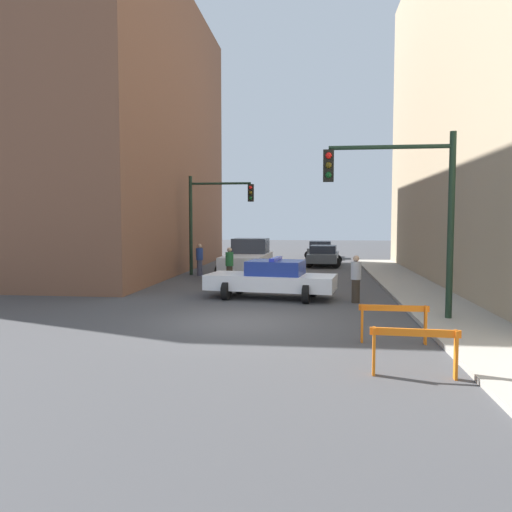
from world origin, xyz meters
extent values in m
plane|color=#424244|center=(0.00, 0.00, 0.00)|extent=(120.00, 120.00, 0.00)
cube|color=#9E998E|center=(6.20, 0.00, 0.06)|extent=(2.40, 44.00, 0.12)
cube|color=brown|center=(-12.00, 14.00, 7.85)|extent=(14.00, 20.00, 15.71)
cylinder|color=black|center=(5.90, 0.72, 2.72)|extent=(0.18, 0.18, 5.20)
cylinder|color=black|center=(4.20, 0.72, 4.92)|extent=(3.40, 0.12, 0.12)
cube|color=black|center=(2.50, 0.72, 4.42)|extent=(0.30, 0.22, 0.90)
sphere|color=red|center=(2.50, 0.57, 4.69)|extent=(0.18, 0.18, 0.18)
sphere|color=#4C3D0C|center=(2.50, 0.57, 4.42)|extent=(0.18, 0.18, 0.18)
sphere|color=#0C4219|center=(2.50, 0.57, 4.15)|extent=(0.18, 0.18, 0.18)
cylinder|color=black|center=(-4.40, 12.02, 2.60)|extent=(0.18, 0.18, 5.20)
cylinder|color=black|center=(-2.80, 12.02, 4.80)|extent=(3.20, 0.12, 0.12)
cube|color=black|center=(-1.20, 12.02, 4.30)|extent=(0.30, 0.22, 0.90)
sphere|color=red|center=(-1.20, 11.87, 4.57)|extent=(0.18, 0.18, 0.18)
sphere|color=#4C3D0C|center=(-1.20, 11.87, 4.30)|extent=(0.18, 0.18, 0.18)
sphere|color=#0C4219|center=(-1.20, 11.87, 4.03)|extent=(0.18, 0.18, 0.18)
cube|color=white|center=(0.52, 4.47, 0.60)|extent=(4.92, 2.50, 0.55)
cube|color=navy|center=(0.71, 4.44, 1.14)|extent=(2.19, 1.89, 0.52)
cylinder|color=black|center=(-1.04, 3.83, 0.33)|extent=(0.31, 0.68, 0.66)
cylinder|color=black|center=(-0.80, 5.52, 0.33)|extent=(0.31, 0.68, 0.66)
cylinder|color=black|center=(1.85, 3.42, 0.33)|extent=(0.31, 0.68, 0.66)
cylinder|color=black|center=(2.09, 5.10, 0.33)|extent=(0.31, 0.68, 0.66)
cube|color=#2633BF|center=(0.71, 4.44, 1.46)|extent=(0.40, 1.40, 0.12)
cube|color=silver|center=(-1.40, 12.05, 0.75)|extent=(2.22, 5.48, 0.70)
cube|color=#2D333D|center=(-1.36, 13.13, 1.50)|extent=(1.91, 1.80, 0.80)
cylinder|color=black|center=(-2.25, 13.76, 0.40)|extent=(0.81, 0.29, 0.80)
cylinder|color=black|center=(-0.41, 13.68, 0.40)|extent=(0.81, 0.29, 0.80)
cylinder|color=black|center=(-2.39, 10.41, 0.40)|extent=(0.81, 0.29, 0.80)
cylinder|color=black|center=(-0.55, 10.34, 0.40)|extent=(0.81, 0.29, 0.80)
cube|color=#474C51|center=(2.66, 18.00, 0.57)|extent=(2.12, 4.42, 0.52)
cube|color=#232833|center=(2.65, 17.83, 1.07)|extent=(1.72, 1.92, 0.48)
cylinder|color=black|center=(1.93, 19.39, 0.31)|extent=(0.63, 0.27, 0.62)
cylinder|color=black|center=(3.58, 19.27, 0.31)|extent=(0.63, 0.27, 0.62)
cylinder|color=black|center=(1.73, 16.73, 0.31)|extent=(0.63, 0.27, 0.62)
cylinder|color=black|center=(3.38, 16.61, 0.31)|extent=(0.63, 0.27, 0.62)
cube|color=#474C51|center=(2.53, 24.95, 0.57)|extent=(2.00, 4.38, 0.52)
cube|color=#232833|center=(2.52, 24.78, 1.07)|extent=(1.67, 1.88, 0.48)
cylinder|color=black|center=(1.77, 26.32, 0.31)|extent=(0.63, 0.25, 0.62)
cylinder|color=black|center=(3.42, 26.25, 0.31)|extent=(0.63, 0.25, 0.62)
cylinder|color=black|center=(1.64, 23.66, 0.31)|extent=(0.63, 0.25, 0.62)
cylinder|color=black|center=(3.30, 23.58, 0.31)|extent=(0.63, 0.25, 0.62)
cylinder|color=#382D23|center=(-1.71, 8.41, 0.41)|extent=(0.39, 0.39, 0.82)
cylinder|color=#236633|center=(-1.71, 8.41, 1.13)|extent=(0.50, 0.50, 0.62)
sphere|color=tan|center=(-1.71, 8.41, 1.55)|extent=(0.30, 0.30, 0.22)
cylinder|color=#474C66|center=(-3.84, 11.60, 0.41)|extent=(0.35, 0.35, 0.82)
cylinder|color=navy|center=(-3.84, 11.60, 1.13)|extent=(0.45, 0.45, 0.62)
sphere|color=tan|center=(-3.84, 11.60, 1.55)|extent=(0.27, 0.27, 0.22)
cylinder|color=#382D23|center=(3.56, 3.77, 0.41)|extent=(0.34, 0.34, 0.82)
cylinder|color=#B2B2B7|center=(3.56, 3.77, 1.13)|extent=(0.43, 0.43, 0.62)
sphere|color=tan|center=(3.56, 3.77, 1.55)|extent=(0.26, 0.26, 0.22)
cube|color=orange|center=(3.96, -4.54, 0.83)|extent=(1.60, 0.15, 0.14)
cube|color=orange|center=(3.24, -4.50, 0.45)|extent=(0.06, 0.16, 0.90)
cube|color=orange|center=(4.68, -4.58, 0.45)|extent=(0.06, 0.16, 0.90)
cube|color=orange|center=(3.97, -1.98, 0.83)|extent=(1.60, 0.08, 0.14)
cube|color=orange|center=(3.25, -1.97, 0.45)|extent=(0.05, 0.16, 0.90)
cube|color=orange|center=(4.69, -1.99, 0.45)|extent=(0.05, 0.16, 0.90)
camera|label=1|loc=(2.15, -13.76, 2.86)|focal=35.00mm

